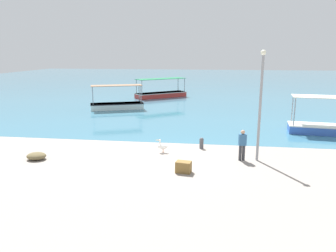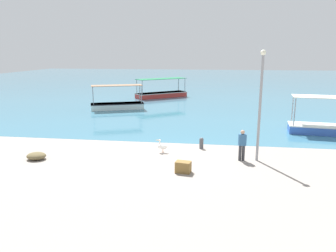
% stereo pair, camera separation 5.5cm
% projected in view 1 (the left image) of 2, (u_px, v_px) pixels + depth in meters
% --- Properties ---
extents(ground, '(120.00, 120.00, 0.00)m').
position_uv_depth(ground, '(164.00, 158.00, 18.21)').
color(ground, gray).
extents(harbor_water, '(110.00, 90.00, 0.00)m').
position_uv_depth(harbor_water, '(201.00, 82.00, 64.57)').
color(harbor_water, teal).
rests_on(harbor_water, ground).
extents(fishing_boat_center, '(5.53, 3.38, 2.46)m').
position_uv_depth(fishing_boat_center, '(117.00, 104.00, 33.49)').
color(fishing_boat_center, white).
rests_on(fishing_boat_center, harbor_water).
extents(fishing_boat_near_left, '(6.08, 2.50, 2.67)m').
position_uv_depth(fishing_boat_near_left, '(332.00, 127.00, 23.37)').
color(fishing_boat_near_left, blue).
rests_on(fishing_boat_near_left, harbor_water).
extents(fishing_boat_far_left, '(6.45, 5.67, 2.41)m').
position_uv_depth(fishing_boat_far_left, '(161.00, 93.00, 42.30)').
color(fishing_boat_far_left, '#C13530').
rests_on(fishing_boat_far_left, harbor_water).
extents(pelican, '(0.80, 0.31, 0.80)m').
position_uv_depth(pelican, '(163.00, 146.00, 19.04)').
color(pelican, '#E0997A').
rests_on(pelican, ground).
extents(lamp_post, '(0.28, 0.28, 5.85)m').
position_uv_depth(lamp_post, '(261.00, 100.00, 17.03)').
color(lamp_post, gray).
rests_on(lamp_post, ground).
extents(mooring_bollard, '(0.26, 0.26, 0.68)m').
position_uv_depth(mooring_bollard, '(201.00, 143.00, 19.85)').
color(mooring_bollard, '#47474C').
rests_on(mooring_bollard, ground).
extents(fisherman_standing, '(0.43, 0.28, 1.69)m').
position_uv_depth(fisherman_standing, '(242.00, 144.00, 17.54)').
color(fisherman_standing, '#333439').
rests_on(fisherman_standing, ground).
extents(net_pile, '(1.05, 0.89, 0.39)m').
position_uv_depth(net_pile, '(36.00, 156.00, 17.85)').
color(net_pile, brown).
rests_on(net_pile, ground).
extents(cargo_crate, '(0.80, 0.59, 0.55)m').
position_uv_depth(cargo_crate, '(183.00, 167.00, 15.91)').
color(cargo_crate, olive).
rests_on(cargo_crate, ground).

